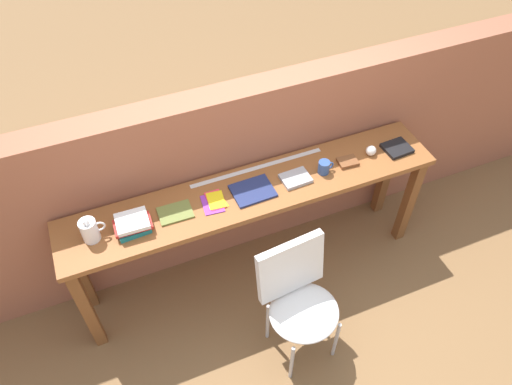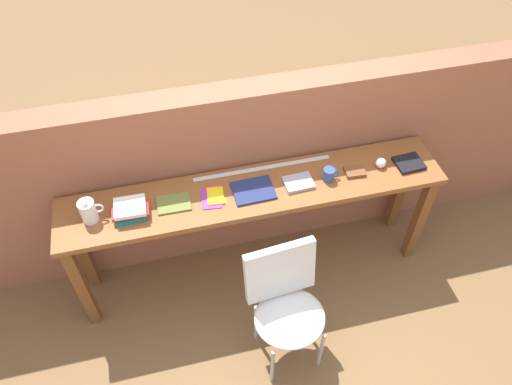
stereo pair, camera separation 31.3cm
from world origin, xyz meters
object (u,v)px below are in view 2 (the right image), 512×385
Objects in this scene: leather_journal_brown at (355,172)px; sports_ball_small at (381,163)px; chair_white_moulded at (286,302)px; book_stack_leftmost at (130,210)px; magazine_cycling at (174,203)px; pitcher_white at (88,211)px; pamphlet_pile_colourful at (214,197)px; book_open_centre at (253,191)px; book_repair_rightmost at (409,163)px; mug at (329,174)px.

sports_ball_small reaches higher than leather_journal_brown.
leather_journal_brown is (0.63, 0.62, 0.37)m from chair_white_moulded.
magazine_cycling is (0.26, 0.02, -0.04)m from book_stack_leftmost.
magazine_cycling is at bearing 0.26° from pitcher_white.
sports_ball_small is at bearing 0.17° from pitcher_white.
chair_white_moulded is 0.92m from magazine_cycling.
book_stack_leftmost reaches higher than pamphlet_pile_colourful.
book_open_centre is at bearing -0.24° from magazine_cycling.
pitcher_white is 0.50m from magazine_cycling.
magazine_cycling is (-0.56, 0.63, 0.36)m from chair_white_moulded.
book_stack_leftmost is 0.27m from magazine_cycling.
sports_ball_small is at bearing -0.59° from book_open_centre.
sports_ball_small reaches higher than book_open_centre.
book_repair_rightmost is (1.57, -0.02, 0.01)m from magazine_cycling.
chair_white_moulded is at bearing -47.31° from magazine_cycling.
mug is at bearing -0.26° from magazine_cycling.
pitcher_white is (-1.06, 0.63, 0.43)m from chair_white_moulded.
book_open_centre is 3.73× the size of sports_ball_small.
book_stack_leftmost is 3.22× the size of sports_ball_small.
pitcher_white is at bearing -179.83° from sports_ball_small.
book_stack_leftmost is at bearing -5.39° from pitcher_white.
mug is 0.19m from leather_journal_brown.
mug is at bearing -3.19° from book_open_centre.
pitcher_white is 0.97× the size of pamphlet_pile_colourful.
book_open_centre is at bearing 95.00° from chair_white_moulded.
chair_white_moulded is 1.31m from pitcher_white.
magazine_cycling is 0.79× the size of book_open_centre.
book_open_centre reaches higher than chair_white_moulded.
chair_white_moulded is 0.96m from leather_journal_brown.
book_repair_rightmost reaches higher than magazine_cycling.
book_stack_leftmost is 0.86× the size of book_open_centre.
book_open_centre is (1.01, -0.01, -0.07)m from pitcher_white.
sports_ball_small reaches higher than pamphlet_pile_colourful.
pitcher_white is 1.01m from book_open_centre.
pitcher_white is at bearing 177.72° from book_open_centre.
chair_white_moulded is at bearing -30.80° from pitcher_white.
book_stack_leftmost is 2.05× the size of mug.
book_open_centre is 2.37× the size of mug.
pamphlet_pile_colourful is at bearing -176.41° from leather_journal_brown.
pitcher_white reaches higher than pamphlet_pile_colourful.
book_stack_leftmost is 1.46m from leather_journal_brown.
pitcher_white reaches higher than mug.
chair_white_moulded is 8.10× the size of mug.
pamphlet_pile_colourful is at bearing 0.24° from magazine_cycling.
pitcher_white is at bearing 179.08° from mug.
chair_white_moulded is 3.96× the size of book_stack_leftmost.
leather_journal_brown is at bearing -1.55° from book_open_centre.
magazine_cycling is at bearing 5.37° from book_stack_leftmost.
leather_journal_brown is (0.19, 0.01, -0.03)m from mug.
book_stack_leftmost is at bearing 179.20° from book_open_centre.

